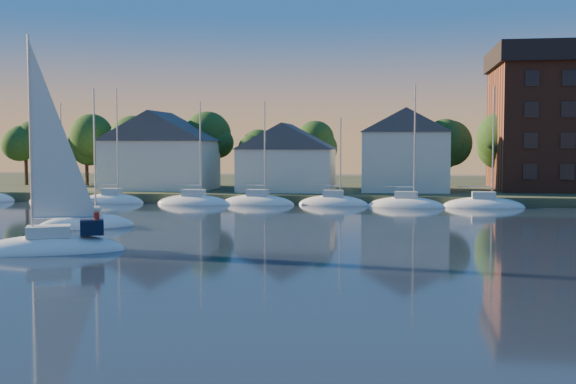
% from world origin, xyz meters
% --- Properties ---
extents(ground, '(260.00, 260.00, 0.00)m').
position_xyz_m(ground, '(0.00, 0.00, 0.00)').
color(ground, black).
rests_on(ground, ground).
extents(shoreline_land, '(160.00, 50.00, 2.00)m').
position_xyz_m(shoreline_land, '(0.00, 75.00, 0.00)').
color(shoreline_land, '#353D23').
rests_on(shoreline_land, ground).
extents(wooden_dock, '(120.00, 3.00, 1.00)m').
position_xyz_m(wooden_dock, '(0.00, 52.00, 0.00)').
color(wooden_dock, brown).
rests_on(wooden_dock, ground).
extents(clubhouse_west, '(13.65, 9.45, 9.64)m').
position_xyz_m(clubhouse_west, '(-22.00, 58.00, 5.93)').
color(clubhouse_west, white).
rests_on(clubhouse_west, shoreline_land).
extents(clubhouse_centre, '(11.55, 8.40, 8.08)m').
position_xyz_m(clubhouse_centre, '(-6.00, 57.00, 5.13)').
color(clubhouse_centre, white).
rests_on(clubhouse_centre, shoreline_land).
extents(clubhouse_east, '(10.50, 8.40, 9.80)m').
position_xyz_m(clubhouse_east, '(8.00, 59.00, 6.00)').
color(clubhouse_east, white).
rests_on(clubhouse_east, shoreline_land).
extents(tree_line, '(93.40, 5.40, 8.90)m').
position_xyz_m(tree_line, '(2.00, 63.00, 7.18)').
color(tree_line, '#382519').
rests_on(tree_line, shoreline_land).
extents(moored_fleet, '(63.50, 2.40, 12.05)m').
position_xyz_m(moored_fleet, '(-12.00, 49.00, 0.10)').
color(moored_fleet, white).
rests_on(moored_fleet, ground).
extents(hero_sailboat, '(9.63, 6.45, 14.34)m').
position_xyz_m(hero_sailboat, '(-13.98, 13.27, 0.60)').
color(hero_sailboat, white).
rests_on(hero_sailboat, ground).
extents(drifting_sailboat_left, '(7.80, 6.80, 12.13)m').
position_xyz_m(drifting_sailboat_left, '(-17.39, 25.85, 0.10)').
color(drifting_sailboat_left, white).
rests_on(drifting_sailboat_left, ground).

